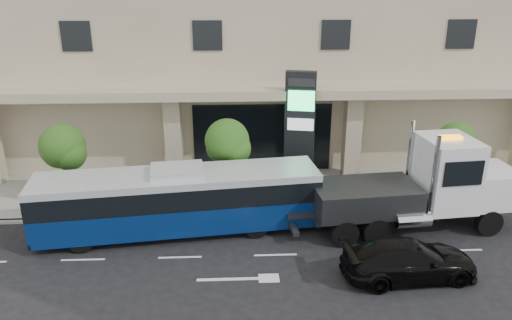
{
  "coord_description": "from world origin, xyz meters",
  "views": [
    {
      "loc": [
        -1.69,
        -19.72,
        11.06
      ],
      "look_at": [
        -0.65,
        2.0,
        2.98
      ],
      "focal_mm": 35.0,
      "sensor_mm": 36.0,
      "label": 1
    }
  ],
  "objects_px": {
    "black_sedan": "(409,260)",
    "signage_pylon": "(300,130)",
    "city_bus": "(179,200)",
    "tow_truck": "(424,188)"
  },
  "relations": [
    {
      "from": "tow_truck",
      "to": "signage_pylon",
      "type": "distance_m",
      "value": 7.15
    },
    {
      "from": "tow_truck",
      "to": "black_sedan",
      "type": "height_order",
      "value": "tow_truck"
    },
    {
      "from": "city_bus",
      "to": "black_sedan",
      "type": "xyz_separation_m",
      "value": [
        9.2,
        -4.11,
        -0.86
      ]
    },
    {
      "from": "city_bus",
      "to": "signage_pylon",
      "type": "xyz_separation_m",
      "value": [
        6.02,
        4.76,
        1.74
      ]
    },
    {
      "from": "black_sedan",
      "to": "signage_pylon",
      "type": "bearing_deg",
      "value": 15.07
    },
    {
      "from": "signage_pylon",
      "to": "city_bus",
      "type": "bearing_deg",
      "value": -129.64
    },
    {
      "from": "city_bus",
      "to": "tow_truck",
      "type": "distance_m",
      "value": 11.12
    },
    {
      "from": "black_sedan",
      "to": "signage_pylon",
      "type": "distance_m",
      "value": 9.77
    },
    {
      "from": "black_sedan",
      "to": "signage_pylon",
      "type": "xyz_separation_m",
      "value": [
        -3.18,
        8.86,
        2.6
      ]
    },
    {
      "from": "tow_truck",
      "to": "signage_pylon",
      "type": "bearing_deg",
      "value": 130.88
    }
  ]
}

